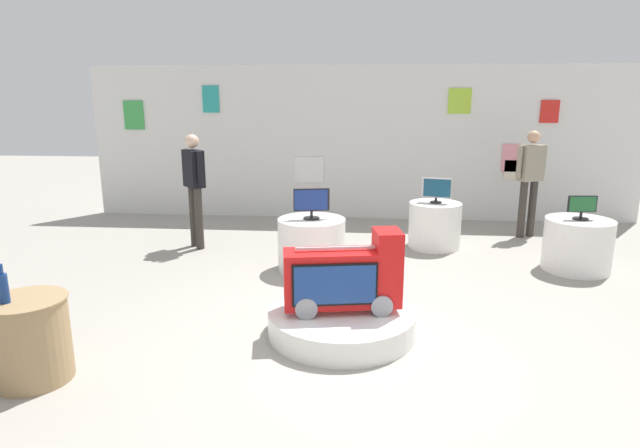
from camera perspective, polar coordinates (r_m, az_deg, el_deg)
ground_plane at (r=5.05m, az=3.44°, el=-13.08°), size 30.00×30.00×0.00m
back_wall_display at (r=9.94m, az=4.40°, el=8.66°), size 10.13×0.13×2.82m
main_display_pedestal at (r=5.26m, az=2.34°, el=-10.47°), size 1.44×1.44×0.24m
novelty_firetruck_tv at (r=5.09m, az=2.65°, el=-5.91°), size 1.16×0.56×0.79m
display_pedestal_left_rear at (r=8.27m, az=12.24°, el=-0.11°), size 0.79×0.79×0.69m
tv_on_left_rear at (r=8.15m, az=12.44°, el=3.67°), size 0.43×0.17×0.38m
display_pedestal_center_rear at (r=7.80m, az=25.98°, el=-2.03°), size 0.86×0.86×0.69m
tv_on_center_rear at (r=7.68m, az=26.39°, el=1.69°), size 0.37×0.20×0.32m
display_pedestal_right_rear at (r=7.04m, az=-0.91°, el=-2.20°), size 0.89×0.89×0.69m
tv_on_right_rear at (r=6.90m, az=-0.94°, el=2.35°), size 0.47×0.21×0.40m
side_table_round at (r=4.96m, az=-28.75°, el=-10.79°), size 0.63×0.63×0.70m
bottle_on_side_table at (r=4.79m, az=-30.96°, el=-5.87°), size 0.08×0.08×0.32m
shopper_browsing_near_truck at (r=9.21m, az=21.72°, el=4.91°), size 0.52×0.34×1.74m
shopper_browsing_rear at (r=8.16m, az=-13.40°, el=4.43°), size 0.40×0.44×1.72m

